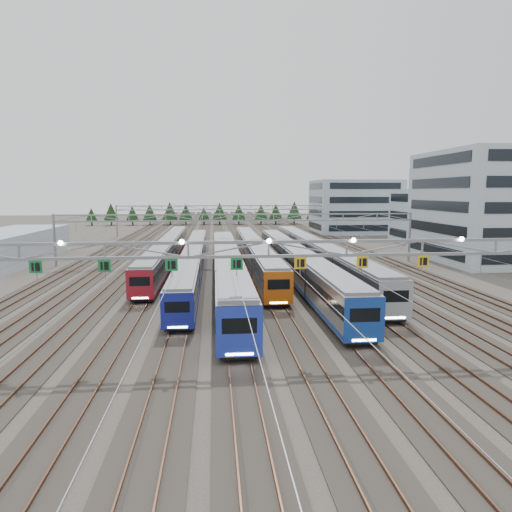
{
  "coord_description": "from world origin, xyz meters",
  "views": [
    {
      "loc": [
        -3.79,
        -31.47,
        11.27
      ],
      "look_at": [
        1.28,
        23.53,
        3.5
      ],
      "focal_mm": 32.0,
      "sensor_mm": 36.0,
      "label": 1
    }
  ],
  "objects": [
    {
      "name": "train_f",
      "position": [
        11.25,
        34.14,
        2.2
      ],
      "size": [
        2.99,
        59.56,
        3.9
      ],
      "color": "black",
      "rests_on": "ground"
    },
    {
      "name": "train_b",
      "position": [
        -6.75,
        32.48,
        1.97
      ],
      "size": [
        2.64,
        57.93,
        3.44
      ],
      "color": "black",
      "rests_on": "ground"
    },
    {
      "name": "depot_bldg_south",
      "position": [
        40.97,
        39.32,
        8.92
      ],
      "size": [
        18.0,
        22.0,
        17.84
      ],
      "primitive_type": "cube",
      "color": "#A8BDC9",
      "rests_on": "ground"
    },
    {
      "name": "track_bed",
      "position": [
        0.0,
        100.0,
        1.49
      ],
      "size": [
        54.0,
        260.0,
        5.42
      ],
      "color": "#2D2823",
      "rests_on": "ground"
    },
    {
      "name": "train_c",
      "position": [
        -2.25,
        23.4,
        2.27
      ],
      "size": [
        3.09,
        53.14,
        4.03
      ],
      "color": "black",
      "rests_on": "ground"
    },
    {
      "name": "treeline",
      "position": [
        5.4,
        127.69,
        4.23
      ],
      "size": [
        106.4,
        5.6,
        7.02
      ],
      "color": "#332114",
      "rests_on": "ground"
    },
    {
      "name": "gantry_far",
      "position": [
        0.0,
        85.0,
        6.39
      ],
      "size": [
        56.36,
        0.36,
        8.0
      ],
      "color": "gray",
      "rests_on": "ground"
    },
    {
      "name": "train_e",
      "position": [
        6.75,
        26.82,
        2.2
      ],
      "size": [
        2.99,
        55.82,
        3.9
      ],
      "color": "black",
      "rests_on": "ground"
    },
    {
      "name": "west_shed",
      "position": [
        -36.79,
        44.6,
        2.52
      ],
      "size": [
        10.0,
        30.0,
        5.05
      ],
      "primitive_type": "cube",
      "color": "#A8BDC9",
      "rests_on": "ground"
    },
    {
      "name": "depot_bldg_north",
      "position": [
        35.06,
        92.6,
        7.23
      ],
      "size": [
        22.0,
        18.0,
        14.46
      ],
      "primitive_type": "cube",
      "color": "#A8BDC9",
      "rests_on": "ground"
    },
    {
      "name": "gantry_mid",
      "position": [
        0.0,
        40.0,
        6.39
      ],
      "size": [
        56.36,
        0.36,
        8.0
      ],
      "color": "gray",
      "rests_on": "ground"
    },
    {
      "name": "gantry_near",
      "position": [
        -0.05,
        -0.12,
        7.09
      ],
      "size": [
        56.36,
        0.61,
        8.08
      ],
      "color": "gray",
      "rests_on": "ground"
    },
    {
      "name": "depot_bldg_mid",
      "position": [
        44.29,
        65.01,
        5.9
      ],
      "size": [
        14.0,
        16.0,
        11.8
      ],
      "primitive_type": "cube",
      "color": "#A8BDC9",
      "rests_on": "ground"
    },
    {
      "name": "train_a",
      "position": [
        -11.25,
        41.98,
        2.04
      ],
      "size": [
        2.75,
        56.26,
        3.57
      ],
      "color": "black",
      "rests_on": "ground"
    },
    {
      "name": "train_d",
      "position": [
        2.25,
        37.04,
        2.14
      ],
      "size": [
        2.9,
        53.04,
        3.78
      ],
      "color": "black",
      "rests_on": "ground"
    },
    {
      "name": "ground",
      "position": [
        0.0,
        0.0,
        0.0
      ],
      "size": [
        400.0,
        400.0,
        0.0
      ],
      "primitive_type": "plane",
      "color": "#47423A",
      "rests_on": "ground"
    }
  ]
}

